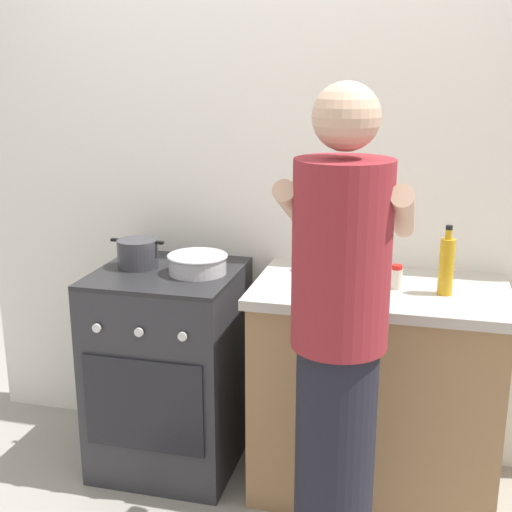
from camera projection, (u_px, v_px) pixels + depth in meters
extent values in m
plane|color=gray|center=(238.00, 487.00, 2.92)|extent=(6.00, 6.00, 0.00)
cube|color=silver|center=(310.00, 182.00, 3.01)|extent=(3.20, 0.10, 2.50)
cube|color=#99724C|center=(375.00, 395.00, 2.81)|extent=(0.96, 0.56, 0.86)
cube|color=#B7B2A8|center=(380.00, 291.00, 2.69)|extent=(1.00, 0.60, 0.04)
cube|color=#2D2D33|center=(170.00, 370.00, 3.02)|extent=(0.60, 0.60, 0.88)
cube|color=#232326|center=(167.00, 273.00, 2.90)|extent=(0.60, 0.60, 0.02)
cube|color=black|center=(143.00, 406.00, 2.74)|extent=(0.51, 0.01, 0.40)
cylinder|color=silver|center=(97.00, 328.00, 2.69)|extent=(0.04, 0.01, 0.04)
cylinder|color=silver|center=(139.00, 332.00, 2.65)|extent=(0.04, 0.01, 0.04)
cylinder|color=silver|center=(182.00, 337.00, 2.61)|extent=(0.04, 0.01, 0.04)
cylinder|color=#38383D|center=(138.00, 254.00, 2.94)|extent=(0.18, 0.18, 0.12)
cube|color=black|center=(115.00, 240.00, 2.95)|extent=(0.04, 0.02, 0.01)
cube|color=black|center=(160.00, 243.00, 2.90)|extent=(0.04, 0.02, 0.01)
cylinder|color=#B7B7BC|center=(198.00, 264.00, 2.86)|extent=(0.24, 0.24, 0.08)
torus|color=#B7B7BC|center=(197.00, 256.00, 2.85)|extent=(0.26, 0.26, 0.01)
cylinder|color=silver|center=(335.00, 256.00, 2.86)|extent=(0.10, 0.10, 0.14)
cylinder|color=silver|center=(339.00, 239.00, 2.84)|extent=(0.01, 0.07, 0.25)
sphere|color=silver|center=(340.00, 206.00, 2.80)|extent=(0.03, 0.03, 0.03)
cylinder|color=#B7BABF|center=(336.00, 237.00, 2.84)|extent=(0.05, 0.03, 0.28)
sphere|color=#B7BABF|center=(337.00, 202.00, 2.80)|extent=(0.03, 0.03, 0.03)
cylinder|color=#9E7547|center=(335.00, 236.00, 2.84)|extent=(0.04, 0.03, 0.30)
sphere|color=#9E7547|center=(336.00, 198.00, 2.79)|extent=(0.03, 0.03, 0.03)
cylinder|color=black|center=(336.00, 238.00, 2.84)|extent=(0.04, 0.02, 0.26)
sphere|color=black|center=(337.00, 204.00, 2.80)|extent=(0.03, 0.03, 0.03)
cylinder|color=silver|center=(332.00, 236.00, 2.86)|extent=(0.04, 0.05, 0.27)
sphere|color=silver|center=(333.00, 202.00, 2.82)|extent=(0.03, 0.03, 0.03)
cylinder|color=silver|center=(397.00, 279.00, 2.65)|extent=(0.04, 0.04, 0.08)
cylinder|color=red|center=(397.00, 267.00, 2.64)|extent=(0.04, 0.04, 0.02)
cylinder|color=gold|center=(446.00, 267.00, 2.57)|extent=(0.06, 0.06, 0.22)
cylinder|color=gold|center=(449.00, 234.00, 2.54)|extent=(0.03, 0.03, 0.04)
cylinder|color=black|center=(449.00, 228.00, 2.53)|extent=(0.03, 0.03, 0.02)
cylinder|color=black|center=(334.00, 472.00, 2.24)|extent=(0.26, 0.26, 0.90)
cylinder|color=maroon|center=(342.00, 255.00, 2.05)|extent=(0.30, 0.30, 0.58)
sphere|color=#D3AA8C|center=(346.00, 116.00, 1.94)|extent=(0.20, 0.20, 0.20)
cylinder|color=#D3AA8C|center=(295.00, 208.00, 2.19)|extent=(0.07, 0.41, 0.24)
cylinder|color=#D3AA8C|center=(403.00, 213.00, 2.11)|extent=(0.07, 0.41, 0.24)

